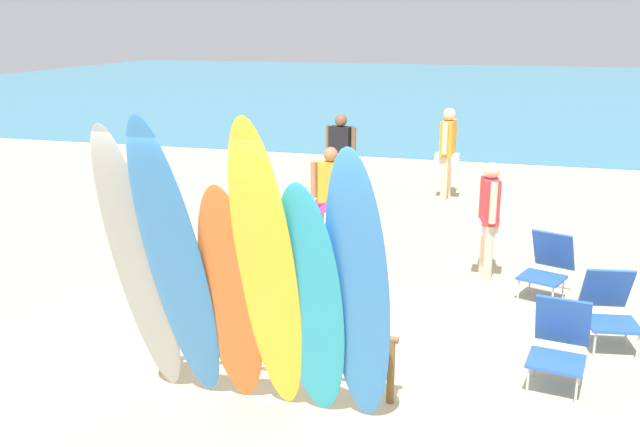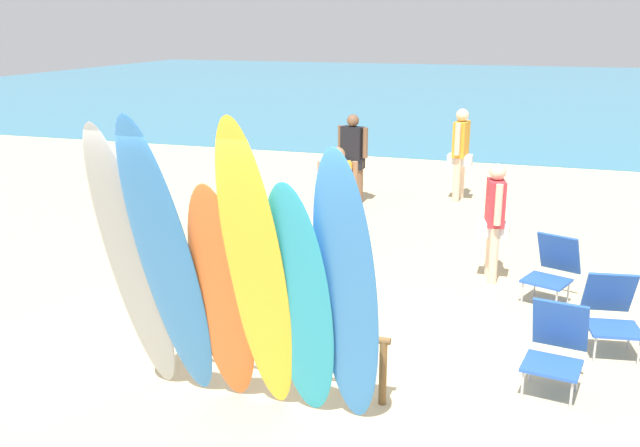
{
  "view_description": "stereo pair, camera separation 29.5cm",
  "coord_description": "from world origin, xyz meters",
  "px_view_note": "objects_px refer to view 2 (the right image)",
  "views": [
    {
      "loc": [
        2.01,
        -5.61,
        3.3
      ],
      "look_at": [
        0.0,
        1.58,
        1.15
      ],
      "focal_mm": 39.6,
      "sensor_mm": 36.0,
      "label": 1
    },
    {
      "loc": [
        2.29,
        -5.53,
        3.3
      ],
      "look_at": [
        0.0,
        1.58,
        1.15
      ],
      "focal_mm": 39.6,
      "sensor_mm": 36.0,
      "label": 2
    }
  ],
  "objects_px": {
    "surfboard_rack": "(267,337)",
    "beachgoer_photographing": "(461,148)",
    "surfboard_orange_2": "(223,299)",
    "beachgoer_by_water": "(353,152)",
    "surfboard_blue_1": "(169,269)",
    "beachgoer_midbeach": "(338,192)",
    "beachgoer_near_rack": "(495,214)",
    "surfboard_grey_0": "(133,265)",
    "beach_chair_red": "(556,345)",
    "surfboard_teal_4": "(300,306)",
    "surfboard_blue_5": "(347,295)",
    "surfboard_yellow_3": "(257,276)",
    "beach_chair_blue": "(553,266)",
    "beach_chair_striped": "(611,310)"
  },
  "relations": [
    {
      "from": "beachgoer_by_water",
      "to": "beachgoer_near_rack",
      "type": "distance_m",
      "value": 4.51
    },
    {
      "from": "surfboard_blue_1",
      "to": "beachgoer_midbeach",
      "type": "distance_m",
      "value": 4.83
    },
    {
      "from": "surfboard_teal_4",
      "to": "surfboard_blue_5",
      "type": "bearing_deg",
      "value": 4.42
    },
    {
      "from": "beach_chair_red",
      "to": "surfboard_orange_2",
      "type": "bearing_deg",
      "value": -144.42
    },
    {
      "from": "beachgoer_by_water",
      "to": "surfboard_blue_1",
      "type": "bearing_deg",
      "value": 108.55
    },
    {
      "from": "beachgoer_near_rack",
      "to": "beachgoer_midbeach",
      "type": "bearing_deg",
      "value": 64.04
    },
    {
      "from": "surfboard_blue_5",
      "to": "beach_chair_red",
      "type": "distance_m",
      "value": 2.27
    },
    {
      "from": "surfboard_teal_4",
      "to": "beachgoer_near_rack",
      "type": "xyz_separation_m",
      "value": [
        1.22,
        4.11,
        -0.2
      ]
    },
    {
      "from": "surfboard_orange_2",
      "to": "beachgoer_near_rack",
      "type": "height_order",
      "value": "surfboard_orange_2"
    },
    {
      "from": "beachgoer_midbeach",
      "to": "beach_chair_blue",
      "type": "height_order",
      "value": "beachgoer_midbeach"
    },
    {
      "from": "beachgoer_photographing",
      "to": "surfboard_yellow_3",
      "type": "bearing_deg",
      "value": -176.97
    },
    {
      "from": "beachgoer_photographing",
      "to": "beach_chair_red",
      "type": "xyz_separation_m",
      "value": [
        1.76,
        -7.0,
        -0.57
      ]
    },
    {
      "from": "surfboard_yellow_3",
      "to": "beachgoer_photographing",
      "type": "distance_m",
      "value": 8.48
    },
    {
      "from": "surfboard_blue_1",
      "to": "beachgoer_by_water",
      "type": "xyz_separation_m",
      "value": [
        -0.55,
        7.74,
        -0.39
      ]
    },
    {
      "from": "beachgoer_photographing",
      "to": "beach_chair_blue",
      "type": "bearing_deg",
      "value": -152.98
    },
    {
      "from": "beach_chair_striped",
      "to": "beachgoer_by_water",
      "type": "bearing_deg",
      "value": 120.1
    },
    {
      "from": "surfboard_rack",
      "to": "beachgoer_photographing",
      "type": "bearing_deg",
      "value": 84.28
    },
    {
      "from": "surfboard_rack",
      "to": "beachgoer_midbeach",
      "type": "xyz_separation_m",
      "value": [
        -0.54,
        4.09,
        0.4
      ]
    },
    {
      "from": "surfboard_grey_0",
      "to": "beachgoer_near_rack",
      "type": "relative_size",
      "value": 1.71
    },
    {
      "from": "surfboard_teal_4",
      "to": "surfboard_grey_0",
      "type": "bearing_deg",
      "value": -174.36
    },
    {
      "from": "beachgoer_photographing",
      "to": "beachgoer_midbeach",
      "type": "bearing_deg",
      "value": 167.3
    },
    {
      "from": "beachgoer_by_water",
      "to": "beachgoer_midbeach",
      "type": "distance_m",
      "value": 2.99
    },
    {
      "from": "surfboard_blue_5",
      "to": "beachgoer_near_rack",
      "type": "relative_size",
      "value": 1.62
    },
    {
      "from": "surfboard_grey_0",
      "to": "beachgoer_midbeach",
      "type": "relative_size",
      "value": 1.71
    },
    {
      "from": "surfboard_rack",
      "to": "surfboard_teal_4",
      "type": "bearing_deg",
      "value": -47.26
    },
    {
      "from": "surfboard_teal_4",
      "to": "beach_chair_red",
      "type": "relative_size",
      "value": 2.72
    },
    {
      "from": "beachgoer_by_water",
      "to": "beachgoer_photographing",
      "type": "distance_m",
      "value": 2.04
    },
    {
      "from": "surfboard_yellow_3",
      "to": "beachgoer_near_rack",
      "type": "xyz_separation_m",
      "value": [
        1.55,
        4.21,
        -0.45
      ]
    },
    {
      "from": "surfboard_grey_0",
      "to": "surfboard_yellow_3",
      "type": "distance_m",
      "value": 1.18
    },
    {
      "from": "beachgoer_midbeach",
      "to": "beachgoer_by_water",
      "type": "bearing_deg",
      "value": -99.31
    },
    {
      "from": "surfboard_teal_4",
      "to": "beachgoer_near_rack",
      "type": "height_order",
      "value": "surfboard_teal_4"
    },
    {
      "from": "surfboard_grey_0",
      "to": "beachgoer_midbeach",
      "type": "distance_m",
      "value": 4.73
    },
    {
      "from": "surfboard_orange_2",
      "to": "beachgoer_by_water",
      "type": "xyz_separation_m",
      "value": [
        -0.96,
        7.59,
        -0.12
      ]
    },
    {
      "from": "beachgoer_near_rack",
      "to": "beachgoer_midbeach",
      "type": "relative_size",
      "value": 1.0
    },
    {
      "from": "surfboard_orange_2",
      "to": "beach_chair_red",
      "type": "height_order",
      "value": "surfboard_orange_2"
    },
    {
      "from": "beachgoer_near_rack",
      "to": "beach_chair_striped",
      "type": "distance_m",
      "value": 2.23
    },
    {
      "from": "surfboard_rack",
      "to": "surfboard_teal_4",
      "type": "distance_m",
      "value": 0.98
    },
    {
      "from": "beachgoer_by_water",
      "to": "beach_chair_blue",
      "type": "bearing_deg",
      "value": 146.81
    },
    {
      "from": "beachgoer_midbeach",
      "to": "surfboard_orange_2",
      "type": "bearing_deg",
      "value": 74.2
    },
    {
      "from": "surfboard_grey_0",
      "to": "surfboard_orange_2",
      "type": "bearing_deg",
      "value": 7.7
    },
    {
      "from": "surfboard_blue_5",
      "to": "beachgoer_midbeach",
      "type": "bearing_deg",
      "value": 112.97
    },
    {
      "from": "surfboard_rack",
      "to": "beach_chair_red",
      "type": "distance_m",
      "value": 2.66
    },
    {
      "from": "beach_chair_blue",
      "to": "beachgoer_near_rack",
      "type": "bearing_deg",
      "value": 168.34
    },
    {
      "from": "surfboard_yellow_3",
      "to": "surfboard_blue_5",
      "type": "bearing_deg",
      "value": 10.04
    },
    {
      "from": "surfboard_teal_4",
      "to": "beachgoer_photographing",
      "type": "xyz_separation_m",
      "value": [
        0.26,
        8.35,
        -0.09
      ]
    },
    {
      "from": "surfboard_teal_4",
      "to": "surfboard_blue_5",
      "type": "relative_size",
      "value": 0.89
    },
    {
      "from": "beachgoer_near_rack",
      "to": "beach_chair_striped",
      "type": "bearing_deg",
      "value": -154.32
    },
    {
      "from": "surfboard_rack",
      "to": "beach_chair_blue",
      "type": "height_order",
      "value": "beach_chair_blue"
    },
    {
      "from": "beachgoer_by_water",
      "to": "beachgoer_photographing",
      "type": "height_order",
      "value": "beachgoer_photographing"
    },
    {
      "from": "surfboard_rack",
      "to": "surfboard_blue_1",
      "type": "relative_size",
      "value": 0.82
    }
  ]
}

